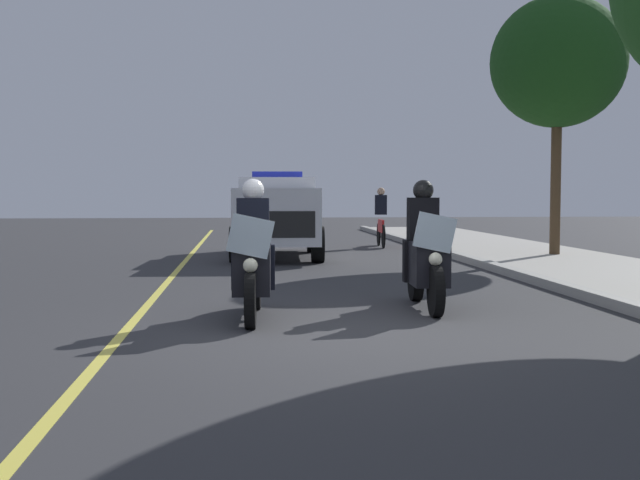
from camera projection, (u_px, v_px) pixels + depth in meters
name	position (u px, v px, depth m)	size (l,w,h in m)	color
ground_plane	(337.00, 331.00, 8.86)	(80.00, 80.00, 0.00)	#333335
lane_stripe_center	(123.00, 334.00, 8.63)	(48.00, 0.12, 0.01)	#E0D14C
police_motorcycle_lead_left	(253.00, 262.00, 9.70)	(2.14, 0.59, 1.72)	black
police_motorcycle_lead_right	(425.00, 256.00, 10.54)	(2.14, 0.59, 1.72)	black
police_suv	(277.00, 213.00, 18.94)	(4.99, 2.27, 2.05)	silver
cyclist_background	(381.00, 217.00, 22.45)	(1.76, 0.33, 1.69)	black
tree_far_back	(558.00, 63.00, 18.31)	(3.11, 3.11, 5.99)	#4C3823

